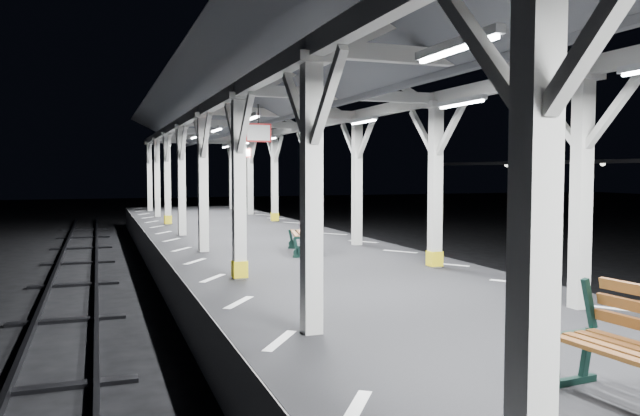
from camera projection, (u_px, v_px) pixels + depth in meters
ground at (388, 353)px, 10.09m from camera, size 120.00×120.00×0.00m
platform at (388, 322)px, 10.06m from camera, size 6.00×50.00×1.00m
hazard_stripes_left at (239, 302)px, 9.21m from camera, size 1.00×48.00×0.01m
hazard_stripes_right at (516, 282)px, 10.86m from camera, size 1.00×48.00×0.01m
track_left at (53, 384)px, 8.40m from camera, size 2.20×60.00×0.16m
track_right at (627, 323)px, 11.77m from camera, size 2.20×60.00×0.16m
canopy at (391, 68)px, 9.80m from camera, size 5.40×49.00×4.65m
bench_mid at (308, 232)px, 14.75m from camera, size 1.01×1.82×0.93m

